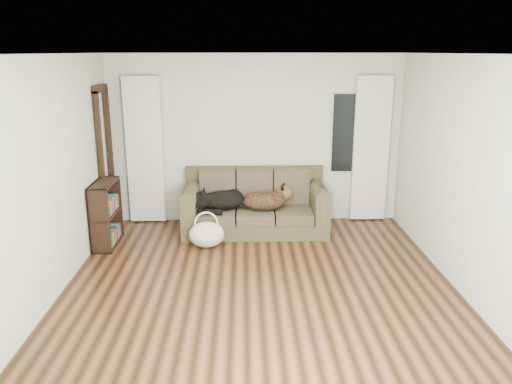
{
  "coord_description": "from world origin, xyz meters",
  "views": [
    {
      "loc": [
        -0.18,
        -5.16,
        2.63
      ],
      "look_at": [
        -0.01,
        1.6,
        0.71
      ],
      "focal_mm": 35.0,
      "sensor_mm": 36.0,
      "label": 1
    }
  ],
  "objects_px": {
    "tote_bag": "(207,236)",
    "bookshelf": "(106,211)",
    "dog_black_lab": "(221,201)",
    "sofa": "(255,202)",
    "dog_shepherd": "(267,200)"
  },
  "relations": [
    {
      "from": "dog_shepherd",
      "to": "bookshelf",
      "type": "distance_m",
      "value": 2.31
    },
    {
      "from": "tote_bag",
      "to": "sofa",
      "type": "bearing_deg",
      "value": 43.27
    },
    {
      "from": "sofa",
      "to": "tote_bag",
      "type": "bearing_deg",
      "value": -136.73
    },
    {
      "from": "sofa",
      "to": "dog_black_lab",
      "type": "distance_m",
      "value": 0.52
    },
    {
      "from": "bookshelf",
      "to": "sofa",
      "type": "bearing_deg",
      "value": 17.96
    },
    {
      "from": "dog_black_lab",
      "to": "tote_bag",
      "type": "height_order",
      "value": "dog_black_lab"
    },
    {
      "from": "dog_shepherd",
      "to": "bookshelf",
      "type": "bearing_deg",
      "value": 6.42
    },
    {
      "from": "tote_bag",
      "to": "bookshelf",
      "type": "distance_m",
      "value": 1.44
    },
    {
      "from": "bookshelf",
      "to": "dog_black_lab",
      "type": "bearing_deg",
      "value": 21.13
    },
    {
      "from": "sofa",
      "to": "dog_shepherd",
      "type": "distance_m",
      "value": 0.18
    },
    {
      "from": "dog_black_lab",
      "to": "tote_bag",
      "type": "bearing_deg",
      "value": -117.7
    },
    {
      "from": "dog_black_lab",
      "to": "dog_shepherd",
      "type": "bearing_deg",
      "value": -10.71
    },
    {
      "from": "dog_shepherd",
      "to": "tote_bag",
      "type": "height_order",
      "value": "dog_shepherd"
    },
    {
      "from": "dog_black_lab",
      "to": "tote_bag",
      "type": "distance_m",
      "value": 0.71
    },
    {
      "from": "tote_bag",
      "to": "bookshelf",
      "type": "xyz_separation_m",
      "value": [
        -1.39,
        0.12,
        0.34
      ]
    }
  ]
}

